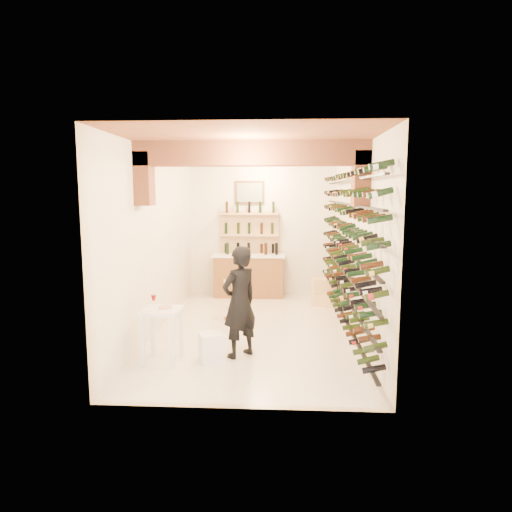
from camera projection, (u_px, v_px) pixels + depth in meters
The scene contains 11 objects.
ground at pixel (255, 330), 8.13m from camera, with size 6.00×6.00×0.00m, color silver.
room_shell at pixel (254, 204), 7.56m from camera, with size 3.52×6.02×3.21m.
wine_rack at pixel (343, 245), 7.83m from camera, with size 0.32×5.70×2.56m.
back_counter at pixel (249, 274), 10.69m from camera, with size 1.70×0.62×1.29m.
back_shelving at pixel (250, 246), 10.84m from camera, with size 1.40×0.31×2.73m.
tasting_table at pixel (162, 318), 6.52m from camera, with size 0.57×0.57×0.95m.
white_stool at pixel (212, 347), 6.59m from camera, with size 0.33×0.33×0.42m, color white.
person at pixel (240, 302), 6.71m from camera, with size 0.61×0.40×1.67m, color black.
chrome_barstool at pixel (234, 296), 8.70m from camera, with size 0.42×0.42×0.81m.
crate_lower at pixel (324, 298), 9.89m from camera, with size 0.50×0.35×0.30m, color #E8BD7F.
crate_upper at pixel (324, 285), 9.85m from camera, with size 0.50×0.34×0.29m, color #E8BD7F.
Camera 1 is at (0.46, -7.85, 2.44)m, focal length 31.73 mm.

